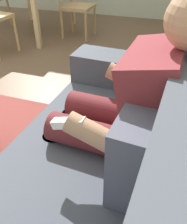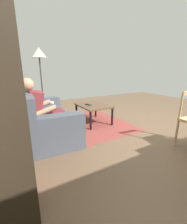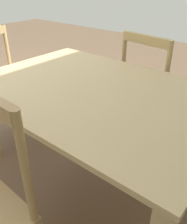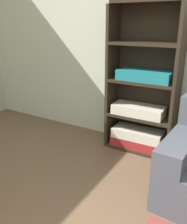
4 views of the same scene
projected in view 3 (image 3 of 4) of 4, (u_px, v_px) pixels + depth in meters
name	position (u px, v px, depth m)	size (l,w,h in m)	color
dining_table	(94.00, 105.00, 1.35)	(1.35, 0.95, 0.75)	#D1B27F
dining_chair_facing_couch	(0.00, 88.00, 2.01)	(0.47, 0.47, 0.91)	tan
dining_chair_by_doorway	(153.00, 92.00, 1.94)	(0.48, 0.48, 0.92)	tan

